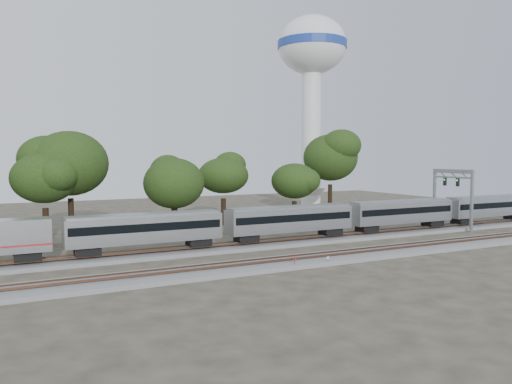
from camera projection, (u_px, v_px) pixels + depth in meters
ground at (226, 261)px, 49.71m from camera, size 160.00×160.00×0.00m
track_far at (205, 249)px, 55.04m from camera, size 160.00×5.00×0.73m
track_near at (243, 267)px, 46.14m from camera, size 160.00×5.00×0.73m
train at (402, 211)px, 67.71m from camera, size 119.24×2.90×4.27m
switch_stand_red at (295, 261)px, 46.61m from camera, size 0.33×0.12×1.06m
switch_stand_white at (328, 260)px, 47.88m from camera, size 0.28×0.05×0.88m
switch_lever at (328, 264)px, 48.00m from camera, size 0.52×0.34×0.30m
water_tower at (312, 66)px, 102.99m from camera, size 14.25×14.25×39.44m
signal_gantry at (452, 186)px, 71.76m from camera, size 0.60×7.11×8.65m
tree_2 at (45, 178)px, 59.96m from camera, size 8.02×8.02×11.31m
tree_3 at (70, 164)px, 62.97m from camera, size 9.75×9.75×13.74m
tree_4 at (174, 183)px, 67.23m from camera, size 6.99×6.99×9.86m
tree_5 at (223, 176)px, 75.85m from camera, size 7.71×7.71×10.87m
tree_6 at (294, 181)px, 76.58m from camera, size 6.84×6.84×9.64m
tree_7 at (330, 158)px, 88.61m from camera, size 10.47×10.47×14.77m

